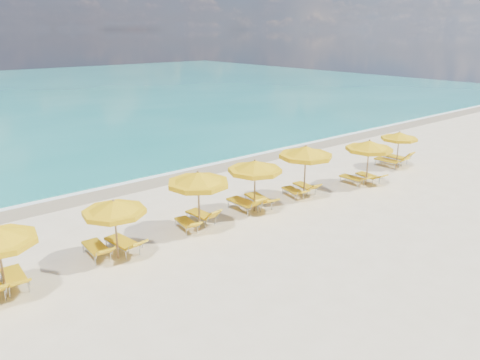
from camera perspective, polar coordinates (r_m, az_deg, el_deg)
ground_plane at (r=20.71m, az=2.66°, el=-4.14°), size 120.00×120.00×0.00m
wet_sand_band at (r=26.32m, az=-8.24°, el=0.54°), size 120.00×2.60×0.01m
foam_line at (r=26.98m, az=-9.14°, el=0.93°), size 120.00×1.20×0.03m
whitecap_near at (r=32.83m, az=-26.28°, el=2.33°), size 14.00×0.36×0.05m
whitecap_far at (r=44.21m, az=-10.84°, el=7.45°), size 18.00×0.30×0.05m
umbrella_2 at (r=16.65m, az=-15.10°, el=-3.33°), size 2.62×2.62×2.24m
umbrella_3 at (r=18.41m, az=-5.13°, el=0.07°), size 2.94×2.94×2.52m
umbrella_4 at (r=20.33m, az=1.83°, el=1.59°), size 2.44×2.44×2.42m
umbrella_5 at (r=22.37m, az=8.02°, el=3.33°), size 2.89×2.89×2.59m
umbrella_6 at (r=24.89m, az=15.47°, el=4.00°), size 2.85×2.85×2.42m
umbrella_7 at (r=28.94m, az=18.85°, el=5.06°), size 2.77×2.77×2.12m
lounger_1_right at (r=16.61m, az=-25.75°, el=-11.02°), size 0.72×1.92×0.76m
lounger_2_left at (r=17.56m, az=-17.03°, el=-8.35°), size 0.72×1.91×0.79m
lounger_2_right at (r=17.69m, az=-14.02°, el=-7.86°), size 0.87×2.02×0.82m
lounger_3_left at (r=19.10m, az=-6.51°, el=-5.55°), size 0.78×1.70×0.69m
lounger_3_right at (r=19.75m, az=-4.72°, el=-4.62°), size 0.74×1.79×0.84m
lounger_4_left at (r=20.91m, az=0.43°, el=-3.17°), size 0.73×2.00×0.91m
lounger_4_right at (r=21.41m, az=2.33°, el=-2.69°), size 1.03×2.14×0.77m
lounger_5_left at (r=22.80m, az=6.52°, el=-1.61°), size 0.83×1.73×0.63m
lounger_5_right at (r=23.49m, az=7.92°, el=-1.05°), size 0.82×1.75×0.72m
lounger_6_left at (r=25.24m, az=13.56°, el=-0.05°), size 0.63×1.75×0.66m
lounger_6_right at (r=25.80m, az=15.39°, el=0.21°), size 0.76×1.82×0.68m
lounger_7_left at (r=28.98m, az=17.62°, el=1.98°), size 0.74×2.02×0.79m
lounger_7_right at (r=29.96m, az=18.47°, el=2.40°), size 0.67×1.86×0.90m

